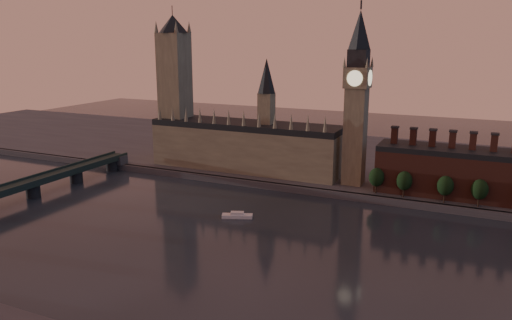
{
  "coord_description": "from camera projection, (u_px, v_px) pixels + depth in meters",
  "views": [
    {
      "loc": [
        78.67,
        -180.65,
        88.76
      ],
      "look_at": [
        -29.82,
        55.0,
        26.66
      ],
      "focal_mm": 35.0,
      "sensor_mm": 36.0,
      "label": 1
    }
  ],
  "objects": [
    {
      "name": "ground",
      "position": [
        266.0,
        255.0,
        212.24
      ],
      "size": [
        900.0,
        900.0,
        0.0
      ],
      "primitive_type": "plane",
      "color": "black",
      "rests_on": "ground"
    },
    {
      "name": "big_ben",
      "position": [
        357.0,
        97.0,
        292.12
      ],
      "size": [
        15.0,
        15.0,
        107.0
      ],
      "color": "gray",
      "rests_on": "north_bank"
    },
    {
      "name": "north_bank",
      "position": [
        362.0,
        161.0,
        369.06
      ],
      "size": [
        900.0,
        182.0,
        4.0
      ],
      "color": "#48484D",
      "rests_on": "ground"
    },
    {
      "name": "embankment_tree_2",
      "position": [
        445.0,
        186.0,
        266.01
      ],
      "size": [
        8.6,
        8.6,
        14.88
      ],
      "color": "black",
      "rests_on": "north_bank"
    },
    {
      "name": "embankment_tree_1",
      "position": [
        404.0,
        181.0,
        275.39
      ],
      "size": [
        8.6,
        8.6,
        14.88
      ],
      "color": "black",
      "rests_on": "north_bank"
    },
    {
      "name": "westminster_bridge",
      "position": [
        3.0,
        194.0,
        271.17
      ],
      "size": [
        14.0,
        200.0,
        11.55
      ],
      "color": "#1D2E29",
      "rests_on": "ground"
    },
    {
      "name": "palace_of_westminster",
      "position": [
        247.0,
        143.0,
        334.92
      ],
      "size": [
        130.0,
        30.3,
        74.0
      ],
      "color": "gray",
      "rests_on": "north_bank"
    },
    {
      "name": "river_boat",
      "position": [
        237.0,
        215.0,
        256.64
      ],
      "size": [
        16.24,
        9.88,
        3.14
      ],
      "rotation": [
        0.0,
        0.0,
        0.37
      ],
      "color": "silver",
      "rests_on": "ground"
    },
    {
      "name": "chimney_block",
      "position": [
        480.0,
        174.0,
        272.73
      ],
      "size": [
        110.0,
        25.0,
        37.0
      ],
      "color": "brown",
      "rests_on": "north_bank"
    },
    {
      "name": "embankment_tree_3",
      "position": [
        480.0,
        189.0,
        259.32
      ],
      "size": [
        8.6,
        8.6,
        14.88
      ],
      "color": "black",
      "rests_on": "north_bank"
    },
    {
      "name": "victoria_tower",
      "position": [
        175.0,
        84.0,
        348.88
      ],
      "size": [
        24.0,
        24.0,
        108.0
      ],
      "color": "gray",
      "rests_on": "north_bank"
    },
    {
      "name": "embankment_tree_0",
      "position": [
        376.0,
        177.0,
        282.54
      ],
      "size": [
        8.6,
        8.6,
        14.88
      ],
      "color": "black",
      "rests_on": "north_bank"
    }
  ]
}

